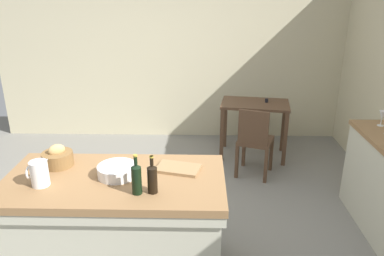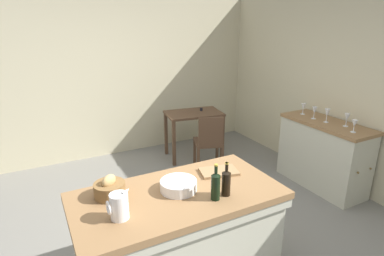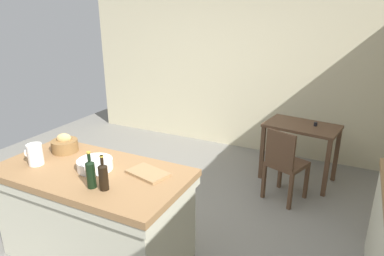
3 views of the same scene
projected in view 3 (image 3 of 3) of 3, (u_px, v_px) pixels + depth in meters
ground_plane at (152, 228)px, 3.57m from camera, size 6.76×6.76×0.00m
wall_back at (238, 68)px, 5.34m from camera, size 5.32×0.12×2.60m
island_table at (95, 210)px, 3.04m from camera, size 1.70×0.87×0.88m
writing_desk at (301, 134)px, 4.39m from camera, size 0.97×0.69×0.83m
wooden_chair at (284, 163)px, 3.95m from camera, size 0.51×0.51×0.90m
pitcher at (35, 154)px, 2.98m from camera, size 0.17×0.13×0.23m
wash_bowl at (95, 164)px, 2.91m from camera, size 0.30×0.30×0.09m
bread_basket at (65, 145)px, 3.27m from camera, size 0.25×0.25×0.19m
cutting_board at (148, 173)px, 2.83m from camera, size 0.38×0.29×0.02m
wine_bottle_dark at (103, 176)px, 2.56m from camera, size 0.07×0.07×0.28m
wine_bottle_amber at (91, 173)px, 2.59m from camera, size 0.07×0.07×0.30m
wicker_hamper at (26, 206)px, 3.70m from camera, size 0.34×0.34×0.29m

